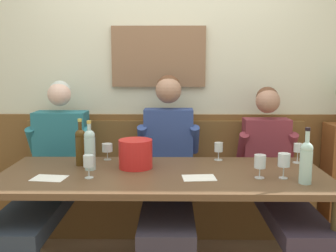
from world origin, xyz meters
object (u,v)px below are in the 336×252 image
at_px(wall_bench, 165,198).
at_px(wine_bottle_clear_water, 306,161).
at_px(ice_bucket, 136,154).
at_px(wine_glass_mid_left, 107,148).
at_px(wine_glass_mid_right, 89,162).
at_px(person_left_seat, 168,169).
at_px(wine_bottle_green_tall, 90,148).
at_px(wine_bottle_amber_mid, 81,146).
at_px(wine_glass_center_rear, 284,161).
at_px(person_center_left_seat, 49,172).
at_px(wine_glass_by_bottle, 219,148).
at_px(wine_glass_near_bucket, 298,149).
at_px(person_center_right_seat, 277,176).
at_px(wine_glass_center_front, 260,162).
at_px(dining_table, 163,183).

distance_m(wall_bench, wine_bottle_clear_water, 1.44).
xyz_separation_m(ice_bucket, wine_glass_mid_left, (-0.24, 0.23, -0.01)).
distance_m(wall_bench, wine_glass_mid_right, 1.14).
relative_size(wine_bottle_clear_water, wine_glass_mid_left, 2.77).
xyz_separation_m(person_left_seat, wine_bottle_green_tall, (-0.53, -0.29, 0.22)).
height_order(wine_bottle_green_tall, wine_bottle_amber_mid, wine_bottle_green_tall).
xyz_separation_m(person_left_seat, wine_glass_center_rear, (0.74, -0.49, 0.18)).
distance_m(person_center_left_seat, wine_glass_by_bottle, 1.31).
relative_size(wall_bench, person_center_left_seat, 1.82).
height_order(wine_bottle_clear_water, wine_glass_mid_right, wine_bottle_clear_water).
bearing_deg(wine_glass_mid_left, person_left_seat, 0.87).
height_order(wine_glass_mid_right, wine_glass_center_rear, wine_glass_center_rear).
xyz_separation_m(wine_bottle_clear_water, wine_glass_center_rear, (-0.10, 0.11, -0.03)).
bearing_deg(wine_glass_near_bucket, wine_bottle_amber_mid, -176.81).
bearing_deg(wine_glass_center_rear, person_center_right_seat, 79.13).
bearing_deg(person_center_right_seat, wine_bottle_green_tall, -168.92).
distance_m(person_left_seat, wine_glass_mid_right, 0.72).
relative_size(ice_bucket, wine_glass_mid_right, 1.58).
bearing_deg(wine_glass_mid_left, wine_bottle_clear_water, -24.24).
xyz_separation_m(person_left_seat, person_center_right_seat, (0.83, -0.03, -0.05)).
bearing_deg(person_left_seat, wall_bench, 94.36).
relative_size(person_center_right_seat, wine_bottle_clear_water, 3.93).
relative_size(wall_bench, wine_glass_near_bucket, 17.17).
height_order(ice_bucket, wine_glass_center_front, ice_bucket).
bearing_deg(wine_glass_near_bucket, dining_table, -164.22).
bearing_deg(wine_bottle_green_tall, wine_glass_mid_right, -80.68).
bearing_deg(wine_glass_center_rear, wine_glass_mid_left, 158.30).
bearing_deg(wine_glass_near_bucket, wine_glass_mid_left, 176.86).
xyz_separation_m(wine_bottle_clear_water, wine_glass_mid_right, (-1.34, 0.10, -0.04)).
distance_m(ice_bucket, wine_glass_center_front, 0.85).
distance_m(person_center_right_seat, wine_bottle_amber_mid, 1.48).
height_order(dining_table, wine_glass_mid_left, wine_glass_mid_left).
relative_size(wall_bench, wine_glass_center_front, 16.43).
height_order(wine_glass_center_rear, wine_glass_by_bottle, wine_glass_center_rear).
height_order(wine_glass_center_rear, wine_glass_center_front, wine_glass_center_rear).
relative_size(ice_bucket, wine_glass_center_front, 1.56).
relative_size(wine_bottle_amber_mid, wine_glass_mid_left, 2.70).
height_order(wall_bench, person_left_seat, person_left_seat).
distance_m(ice_bucket, wine_glass_near_bucket, 1.19).
xyz_separation_m(wine_bottle_amber_mid, wine_glass_by_bottle, (1.01, 0.17, -0.05)).
xyz_separation_m(person_center_left_seat, wine_bottle_amber_mid, (0.29, -0.17, 0.25)).
height_order(wine_bottle_green_tall, wine_glass_near_bucket, wine_bottle_green_tall).
bearing_deg(wine_glass_center_front, wine_glass_by_bottle, 113.71).
bearing_deg(wine_bottle_green_tall, wine_glass_near_bucket, 8.01).
relative_size(wine_glass_mid_right, wine_glass_mid_left, 1.20).
bearing_deg(ice_bucket, dining_table, -32.42).
xyz_separation_m(person_center_left_seat, wine_glass_by_bottle, (1.30, -0.00, 0.19)).
height_order(person_left_seat, wine_glass_near_bucket, person_left_seat).
xyz_separation_m(wine_bottle_green_tall, wine_glass_mid_right, (0.03, -0.20, -0.05)).
xyz_separation_m(wine_glass_mid_right, wine_glass_center_front, (1.09, 0.01, 0.00)).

